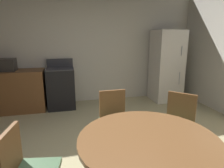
# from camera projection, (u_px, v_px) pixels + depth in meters

# --- Properties ---
(wall_back) EXTENTS (5.99, 0.12, 2.70)m
(wall_back) POSITION_uv_depth(u_px,v_px,m) (81.00, 47.00, 4.74)
(wall_back) COLOR beige
(wall_back) RESTS_ON ground
(kitchen_counter) EXTENTS (1.84, 0.60, 0.90)m
(kitchen_counter) POSITION_uv_depth(u_px,v_px,m) (0.00, 92.00, 4.17)
(kitchen_counter) COLOR brown
(kitchen_counter) RESTS_ON ground
(oven_range) EXTENTS (0.60, 0.60, 1.10)m
(oven_range) POSITION_uv_depth(u_px,v_px,m) (61.00, 88.00, 4.46)
(oven_range) COLOR black
(oven_range) RESTS_ON ground
(refrigerator) EXTENTS (0.68, 0.68, 1.76)m
(refrigerator) POSITION_uv_depth(u_px,v_px,m) (166.00, 66.00, 4.90)
(refrigerator) COLOR silver
(refrigerator) RESTS_ON ground
(microwave) EXTENTS (0.44, 0.32, 0.26)m
(microwave) POSITION_uv_depth(u_px,v_px,m) (4.00, 65.00, 4.07)
(microwave) COLOR #2D2B28
(microwave) RESTS_ON kitchen_counter
(dining_table) EXTENTS (1.23, 1.23, 0.76)m
(dining_table) POSITION_uv_depth(u_px,v_px,m) (148.00, 153.00, 1.72)
(dining_table) COLOR brown
(dining_table) RESTS_ON ground
(chair_north) EXTENTS (0.41, 0.41, 0.87)m
(chair_north) POSITION_uv_depth(u_px,v_px,m) (114.00, 117.00, 2.74)
(chair_north) COLOR brown
(chair_north) RESTS_ON ground
(chair_northeast) EXTENTS (0.57, 0.57, 0.87)m
(chair_northeast) POSITION_uv_depth(u_px,v_px,m) (178.00, 121.00, 2.61)
(chair_northeast) COLOR brown
(chair_northeast) RESTS_ON ground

